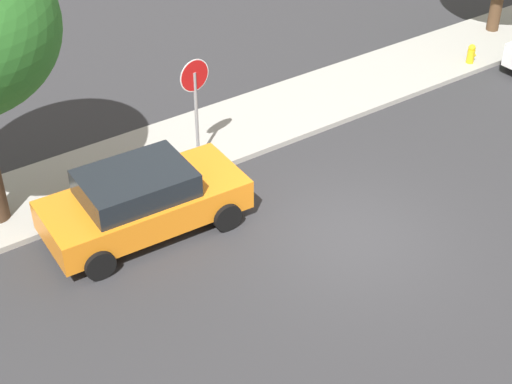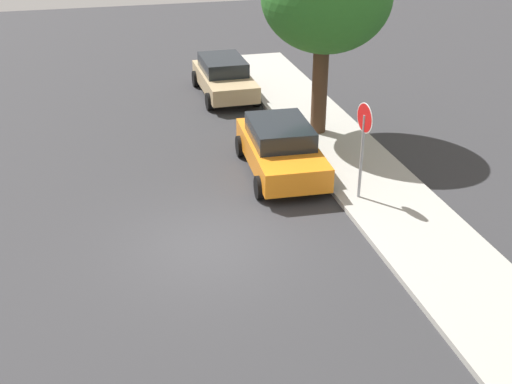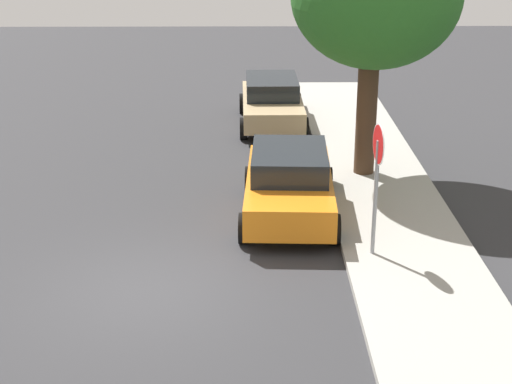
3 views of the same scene
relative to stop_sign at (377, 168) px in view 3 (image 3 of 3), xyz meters
The scene contains 5 objects.
ground_plane 4.83m from the stop_sign, 73.87° to the right, with size 60.00×60.00×0.00m, color #2D2D30.
sidewalk_curb 2.33m from the stop_sign, 31.47° to the left, with size 32.00×2.62×0.14m, color #9E9B93.
stop_sign is the anchor object (origin of this frame).
parked_car_orange 2.95m from the stop_sign, 146.21° to the right, with size 4.35×2.22×1.50m.
parked_car_tan 9.83m from the stop_sign, behind, with size 4.31×2.03×1.43m.
Camera 3 is at (12.63, 1.83, 6.73)m, focal length 55.00 mm.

